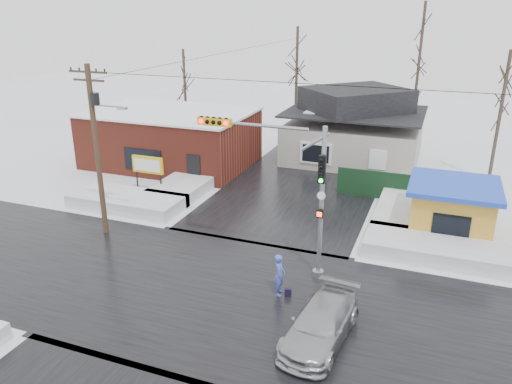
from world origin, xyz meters
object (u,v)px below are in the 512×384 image
(utility_pole, at_px, (97,142))
(kiosk, at_px, (452,209))
(traffic_signal, at_px, (287,179))
(pedestrian, at_px, (279,275))
(marquee_sign, at_px, (148,166))
(car, at_px, (321,324))

(utility_pole, distance_m, kiosk, 18.95)
(traffic_signal, height_order, utility_pole, utility_pole)
(traffic_signal, height_order, kiosk, traffic_signal)
(kiosk, bearing_deg, utility_pole, -159.56)
(pedestrian, bearing_deg, marquee_sign, 38.69)
(marquee_sign, relative_size, pedestrian, 1.36)
(kiosk, bearing_deg, traffic_signal, -135.16)
(traffic_signal, relative_size, car, 1.47)
(traffic_signal, relative_size, utility_pole, 0.78)
(utility_pole, height_order, car, utility_pole)
(traffic_signal, relative_size, pedestrian, 3.74)
(kiosk, xyz_separation_m, pedestrian, (-6.68, -9.08, -0.53))
(utility_pole, distance_m, marquee_sign, 6.87)
(traffic_signal, height_order, car, traffic_signal)
(utility_pole, bearing_deg, car, -20.84)
(marquee_sign, xyz_separation_m, pedestrian, (11.82, -8.57, -0.98))
(utility_pole, height_order, kiosk, utility_pole)
(marquee_sign, xyz_separation_m, kiosk, (18.50, 0.50, -0.46))
(car, bearing_deg, marquee_sign, 147.91)
(pedestrian, height_order, car, pedestrian)
(car, bearing_deg, kiosk, 75.19)
(marquee_sign, height_order, kiosk, kiosk)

